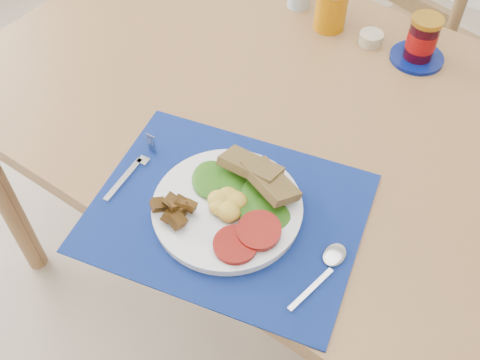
# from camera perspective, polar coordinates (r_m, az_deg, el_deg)

# --- Properties ---
(ground) EXTENTS (4.00, 4.00, 0.00)m
(ground) POSITION_cam_1_polar(r_m,az_deg,el_deg) (1.74, -0.77, -14.25)
(ground) COLOR tan
(ground) RESTS_ON ground
(table) EXTENTS (1.40, 0.90, 0.75)m
(table) POSITION_cam_1_polar(r_m,az_deg,el_deg) (1.28, 4.13, 5.36)
(table) COLOR brown
(table) RESTS_ON ground
(chair_far) EXTENTS (0.46, 0.45, 1.06)m
(chair_far) POSITION_cam_1_polar(r_m,az_deg,el_deg) (1.89, 17.29, 15.19)
(chair_far) COLOR #53371D
(chair_far) RESTS_ON ground
(placemat) EXTENTS (0.55, 0.48, 0.00)m
(placemat) POSITION_cam_1_polar(r_m,az_deg,el_deg) (1.02, -1.29, -3.27)
(placemat) COLOR black
(placemat) RESTS_ON table
(breakfast_plate) EXTENTS (0.27, 0.27, 0.06)m
(breakfast_plate) POSITION_cam_1_polar(r_m,az_deg,el_deg) (1.01, -1.68, -2.58)
(breakfast_plate) COLOR silver
(breakfast_plate) RESTS_ON placemat
(fork) EXTENTS (0.03, 0.16, 0.00)m
(fork) POSITION_cam_1_polar(r_m,az_deg,el_deg) (1.10, -10.49, 1.28)
(fork) COLOR #B2B5BA
(fork) RESTS_ON placemat
(spoon) EXTENTS (0.04, 0.16, 0.00)m
(spoon) POSITION_cam_1_polar(r_m,az_deg,el_deg) (0.97, 8.78, -8.70)
(spoon) COLOR #B2B5BA
(spoon) RESTS_ON placemat
(juice_glass) EXTENTS (0.08, 0.08, 0.11)m
(juice_glass) POSITION_cam_1_polar(r_m,az_deg,el_deg) (1.42, 9.24, 16.87)
(juice_glass) COLOR #AD6404
(juice_glass) RESTS_ON table
(ramekin) EXTENTS (0.06, 0.06, 0.03)m
(ramekin) POSITION_cam_1_polar(r_m,az_deg,el_deg) (1.40, 13.14, 13.83)
(ramekin) COLOR tan
(ramekin) RESTS_ON table
(jam_on_saucer) EXTENTS (0.12, 0.12, 0.11)m
(jam_on_saucer) POSITION_cam_1_polar(r_m,az_deg,el_deg) (1.36, 17.94, 13.22)
(jam_on_saucer) COLOR #05135B
(jam_on_saucer) RESTS_ON table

